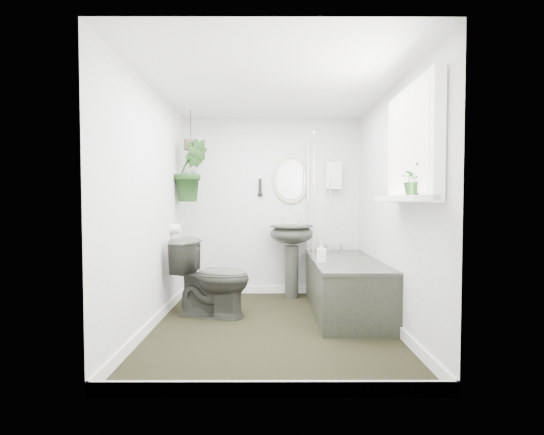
{
  "coord_description": "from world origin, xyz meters",
  "views": [
    {
      "loc": [
        -0.01,
        -3.77,
        1.2
      ],
      "look_at": [
        0.0,
        0.15,
        1.05
      ],
      "focal_mm": 26.0,
      "sensor_mm": 36.0,
      "label": 1
    }
  ],
  "objects": [
    {
      "name": "floor",
      "position": [
        0.0,
        0.0,
        -0.01
      ],
      "size": [
        2.3,
        2.8,
        0.02
      ],
      "primitive_type": "cube",
      "color": "black",
      "rests_on": "ground"
    },
    {
      "name": "ceiling",
      "position": [
        0.0,
        0.0,
        2.31
      ],
      "size": [
        2.3,
        2.8,
        0.02
      ],
      "primitive_type": "cube",
      "color": "white",
      "rests_on": "ground"
    },
    {
      "name": "wall_back",
      "position": [
        0.0,
        1.41,
        1.15
      ],
      "size": [
        2.3,
        0.02,
        2.3
      ],
      "primitive_type": "cube",
      "color": "silver",
      "rests_on": "ground"
    },
    {
      "name": "wall_front",
      "position": [
        0.0,
        -1.41,
        1.15
      ],
      "size": [
        2.3,
        0.02,
        2.3
      ],
      "primitive_type": "cube",
      "color": "silver",
      "rests_on": "ground"
    },
    {
      "name": "wall_left",
      "position": [
        -1.16,
        0.0,
        1.15
      ],
      "size": [
        0.02,
        2.8,
        2.3
      ],
      "primitive_type": "cube",
      "color": "silver",
      "rests_on": "ground"
    },
    {
      "name": "wall_right",
      "position": [
        1.16,
        0.0,
        1.15
      ],
      "size": [
        0.02,
        2.8,
        2.3
      ],
      "primitive_type": "cube",
      "color": "silver",
      "rests_on": "ground"
    },
    {
      "name": "skirting",
      "position": [
        0.0,
        0.0,
        0.05
      ],
      "size": [
        2.3,
        2.8,
        0.1
      ],
      "primitive_type": "cube",
      "color": "white",
      "rests_on": "floor"
    },
    {
      "name": "bathtub",
      "position": [
        0.8,
        0.5,
        0.29
      ],
      "size": [
        0.72,
        1.72,
        0.58
      ],
      "primitive_type": null,
      "color": "#30322B",
      "rests_on": "floor"
    },
    {
      "name": "bath_screen",
      "position": [
        0.47,
        0.99,
        1.28
      ],
      "size": [
        0.04,
        0.72,
        1.4
      ],
      "primitive_type": null,
      "color": "silver",
      "rests_on": "bathtub"
    },
    {
      "name": "shower_box",
      "position": [
        0.8,
        1.34,
        1.55
      ],
      "size": [
        0.2,
        0.1,
        0.35
      ],
      "primitive_type": "cube",
      "color": "white",
      "rests_on": "wall_back"
    },
    {
      "name": "oval_mirror",
      "position": [
        0.25,
        1.37,
        1.5
      ],
      "size": [
        0.46,
        0.03,
        0.62
      ],
      "primitive_type": "ellipsoid",
      "color": "#C0AF90",
      "rests_on": "wall_back"
    },
    {
      "name": "wall_sconce",
      "position": [
        -0.15,
        1.36,
        1.4
      ],
      "size": [
        0.04,
        0.04,
        0.22
      ],
      "primitive_type": "cylinder",
      "color": "black",
      "rests_on": "wall_back"
    },
    {
      "name": "toilet_roll_holder",
      "position": [
        -1.1,
        0.7,
        0.9
      ],
      "size": [
        0.11,
        0.11,
        0.11
      ],
      "primitive_type": "cylinder",
      "rotation": [
        0.0,
        1.57,
        0.0
      ],
      "color": "white",
      "rests_on": "wall_left"
    },
    {
      "name": "window_recess",
      "position": [
        1.09,
        -0.7,
        1.65
      ],
      "size": [
        0.08,
        1.0,
        0.9
      ],
      "primitive_type": "cube",
      "color": "white",
      "rests_on": "wall_right"
    },
    {
      "name": "window_sill",
      "position": [
        1.02,
        -0.7,
        1.23
      ],
      "size": [
        0.18,
        1.0,
        0.04
      ],
      "primitive_type": "cube",
      "color": "white",
      "rests_on": "wall_right"
    },
    {
      "name": "window_blinds",
      "position": [
        1.04,
        -0.7,
        1.65
      ],
      "size": [
        0.01,
        0.86,
        0.76
      ],
      "primitive_type": "cube",
      "color": "white",
      "rests_on": "wall_right"
    },
    {
      "name": "toilet",
      "position": [
        -0.63,
        0.37,
        0.41
      ],
      "size": [
        0.89,
        0.64,
        0.82
      ],
      "primitive_type": "imported",
      "rotation": [
        0.0,
        0.0,
        1.32
      ],
      "color": "#30322B",
      "rests_on": "floor"
    },
    {
      "name": "pedestal_sink",
      "position": [
        0.25,
        1.15,
        0.46
      ],
      "size": [
        0.58,
        0.5,
        0.93
      ],
      "primitive_type": null,
      "rotation": [
        0.0,
        0.0,
        -0.08
      ],
      "color": "#30322B",
      "rests_on": "floor"
    },
    {
      "name": "sill_plant",
      "position": [
        1.04,
        -0.89,
        1.37
      ],
      "size": [
        0.22,
        0.19,
        0.23
      ],
      "primitive_type": "imported",
      "rotation": [
        0.0,
        0.0,
        0.07
      ],
      "color": "black",
      "rests_on": "window_sill"
    },
    {
      "name": "hanging_plant",
      "position": [
        -0.97,
        0.95,
        1.58
      ],
      "size": [
        0.5,
        0.45,
        0.74
      ],
      "primitive_type": "imported",
      "rotation": [
        0.0,
        0.0,
        0.38
      ],
      "color": "black",
      "rests_on": "ceiling"
    },
    {
      "name": "soap_bottle",
      "position": [
        0.51,
        0.27,
        0.69
      ],
      "size": [
        0.1,
        0.11,
        0.21
      ],
      "primitive_type": "imported",
      "rotation": [
        0.0,
        0.0,
        -0.09
      ],
      "color": "#2C2121",
      "rests_on": "bathtub"
    },
    {
      "name": "hanging_pot",
      "position": [
        -0.97,
        0.95,
        1.89
      ],
      "size": [
        0.16,
        0.16,
        0.12
      ],
      "primitive_type": "cylinder",
      "color": "#4F4334",
      "rests_on": "ceiling"
    }
  ]
}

